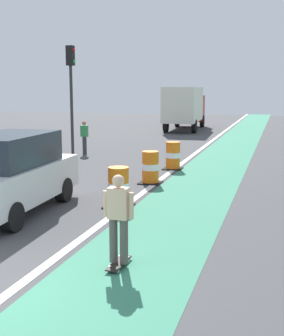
{
  "coord_description": "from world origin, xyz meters",
  "views": [
    {
      "loc": [
        4.86,
        -5.55,
        3.18
      ],
      "look_at": [
        1.41,
        5.85,
        1.1
      ],
      "focal_mm": 49.1,
      "sensor_mm": 36.0,
      "label": 1
    }
  ],
  "objects_px": {
    "traffic_barrel_front": "(119,188)",
    "pedestrian_crossing": "(4,152)",
    "parked_suv_nearest": "(10,173)",
    "pedestrian_waiting": "(84,137)",
    "delivery_truck_down_block": "(185,106)",
    "traffic_light_corner": "(71,81)",
    "traffic_barrel_mid": "(150,168)",
    "traffic_barrel_back": "(173,156)",
    "skateboarder_on_lane": "(119,218)"
  },
  "relations": [
    {
      "from": "traffic_barrel_back",
      "to": "pedestrian_crossing",
      "type": "relative_size",
      "value": 0.68
    },
    {
      "from": "delivery_truck_down_block",
      "to": "pedestrian_crossing",
      "type": "height_order",
      "value": "delivery_truck_down_block"
    },
    {
      "from": "traffic_barrel_back",
      "to": "pedestrian_waiting",
      "type": "distance_m",
      "value": 5.77
    },
    {
      "from": "pedestrian_waiting",
      "to": "delivery_truck_down_block",
      "type": "bearing_deg",
      "value": 82.02
    },
    {
      "from": "traffic_barrel_front",
      "to": "pedestrian_waiting",
      "type": "xyz_separation_m",
      "value": [
        -4.95,
        8.94,
        0.33
      ]
    },
    {
      "from": "traffic_barrel_mid",
      "to": "delivery_truck_down_block",
      "type": "relative_size",
      "value": 0.14
    },
    {
      "from": "skateboarder_on_lane",
      "to": "traffic_barrel_front",
      "type": "relative_size",
      "value": 1.55
    },
    {
      "from": "delivery_truck_down_block",
      "to": "pedestrian_crossing",
      "type": "xyz_separation_m",
      "value": [
        -2.62,
        -20.08,
        -0.98
      ]
    },
    {
      "from": "traffic_barrel_mid",
      "to": "pedestrian_waiting",
      "type": "xyz_separation_m",
      "value": [
        -4.92,
        5.69,
        0.33
      ]
    },
    {
      "from": "traffic_barrel_front",
      "to": "pedestrian_crossing",
      "type": "xyz_separation_m",
      "value": [
        -5.57,
        3.12,
        0.33
      ]
    },
    {
      "from": "parked_suv_nearest",
      "to": "traffic_barrel_front",
      "type": "distance_m",
      "value": 2.84
    },
    {
      "from": "delivery_truck_down_block",
      "to": "pedestrian_waiting",
      "type": "bearing_deg",
      "value": -97.98
    },
    {
      "from": "skateboarder_on_lane",
      "to": "traffic_barrel_mid",
      "type": "distance_m",
      "value": 7.39
    },
    {
      "from": "pedestrian_waiting",
      "to": "skateboarder_on_lane",
      "type": "bearing_deg",
      "value": -63.72
    },
    {
      "from": "traffic_barrel_mid",
      "to": "pedestrian_crossing",
      "type": "xyz_separation_m",
      "value": [
        -5.54,
        -0.13,
        0.33
      ]
    },
    {
      "from": "pedestrian_crossing",
      "to": "parked_suv_nearest",
      "type": "bearing_deg",
      "value": -55.06
    },
    {
      "from": "traffic_barrel_mid",
      "to": "skateboarder_on_lane",
      "type": "bearing_deg",
      "value": -78.62
    },
    {
      "from": "traffic_light_corner",
      "to": "delivery_truck_down_block",
      "type": "bearing_deg",
      "value": 80.77
    },
    {
      "from": "traffic_light_corner",
      "to": "pedestrian_waiting",
      "type": "distance_m",
      "value": 2.71
    },
    {
      "from": "traffic_light_corner",
      "to": "traffic_barrel_front",
      "type": "bearing_deg",
      "value": -57.69
    },
    {
      "from": "skateboarder_on_lane",
      "to": "traffic_light_corner",
      "type": "height_order",
      "value": "traffic_light_corner"
    },
    {
      "from": "traffic_barrel_front",
      "to": "traffic_barrel_back",
      "type": "height_order",
      "value": "same"
    },
    {
      "from": "traffic_barrel_back",
      "to": "pedestrian_waiting",
      "type": "relative_size",
      "value": 0.68
    },
    {
      "from": "traffic_light_corner",
      "to": "pedestrian_crossing",
      "type": "height_order",
      "value": "traffic_light_corner"
    },
    {
      "from": "traffic_barrel_mid",
      "to": "pedestrian_waiting",
      "type": "distance_m",
      "value": 7.53
    },
    {
      "from": "parked_suv_nearest",
      "to": "traffic_light_corner",
      "type": "bearing_deg",
      "value": 106.51
    },
    {
      "from": "parked_suv_nearest",
      "to": "delivery_truck_down_block",
      "type": "relative_size",
      "value": 0.61
    },
    {
      "from": "traffic_barrel_mid",
      "to": "pedestrian_waiting",
      "type": "bearing_deg",
      "value": 130.89
    },
    {
      "from": "traffic_barrel_mid",
      "to": "pedestrian_crossing",
      "type": "bearing_deg",
      "value": -178.67
    },
    {
      "from": "traffic_light_corner",
      "to": "pedestrian_waiting",
      "type": "xyz_separation_m",
      "value": [
        0.4,
        0.48,
        -2.64
      ]
    },
    {
      "from": "parked_suv_nearest",
      "to": "traffic_barrel_front",
      "type": "relative_size",
      "value": 4.3
    },
    {
      "from": "traffic_barrel_front",
      "to": "delivery_truck_down_block",
      "type": "relative_size",
      "value": 0.14
    },
    {
      "from": "delivery_truck_down_block",
      "to": "traffic_light_corner",
      "type": "distance_m",
      "value": 15.03
    },
    {
      "from": "traffic_barrel_front",
      "to": "pedestrian_waiting",
      "type": "bearing_deg",
      "value": 118.98
    },
    {
      "from": "pedestrian_crossing",
      "to": "skateboarder_on_lane",
      "type": "bearing_deg",
      "value": -45.44
    },
    {
      "from": "parked_suv_nearest",
      "to": "traffic_barrel_back",
      "type": "relative_size",
      "value": 4.3
    },
    {
      "from": "traffic_light_corner",
      "to": "parked_suv_nearest",
      "type": "bearing_deg",
      "value": -73.49
    },
    {
      "from": "traffic_barrel_back",
      "to": "pedestrian_waiting",
      "type": "bearing_deg",
      "value": 150.92
    },
    {
      "from": "traffic_barrel_mid",
      "to": "traffic_barrel_back",
      "type": "height_order",
      "value": "same"
    },
    {
      "from": "traffic_barrel_front",
      "to": "traffic_light_corner",
      "type": "height_order",
      "value": "traffic_light_corner"
    },
    {
      "from": "traffic_barrel_mid",
      "to": "traffic_light_corner",
      "type": "xyz_separation_m",
      "value": [
        -5.32,
        5.2,
        2.97
      ]
    },
    {
      "from": "skateboarder_on_lane",
      "to": "traffic_barrel_back",
      "type": "bearing_deg",
      "value": 97.58
    },
    {
      "from": "skateboarder_on_lane",
      "to": "traffic_barrel_mid",
      "type": "height_order",
      "value": "skateboarder_on_lane"
    },
    {
      "from": "skateboarder_on_lane",
      "to": "parked_suv_nearest",
      "type": "xyz_separation_m",
      "value": [
        -3.87,
        2.63,
        0.12
      ]
    },
    {
      "from": "traffic_barrel_back",
      "to": "delivery_truck_down_block",
      "type": "relative_size",
      "value": 0.14
    },
    {
      "from": "skateboarder_on_lane",
      "to": "pedestrian_waiting",
      "type": "distance_m",
      "value": 14.42
    },
    {
      "from": "pedestrian_waiting",
      "to": "traffic_light_corner",
      "type": "bearing_deg",
      "value": -129.3
    },
    {
      "from": "parked_suv_nearest",
      "to": "pedestrian_waiting",
      "type": "distance_m",
      "value": 10.6
    },
    {
      "from": "skateboarder_on_lane",
      "to": "traffic_light_corner",
      "type": "relative_size",
      "value": 0.33
    },
    {
      "from": "traffic_barrel_mid",
      "to": "pedestrian_waiting",
      "type": "height_order",
      "value": "pedestrian_waiting"
    }
  ]
}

